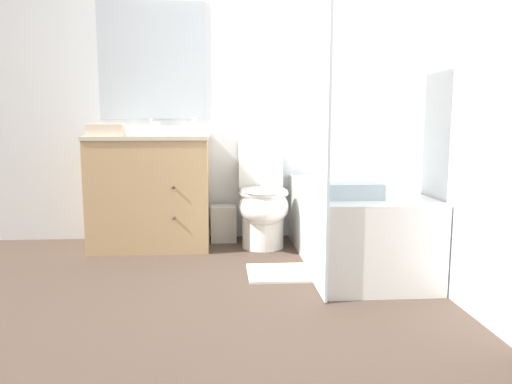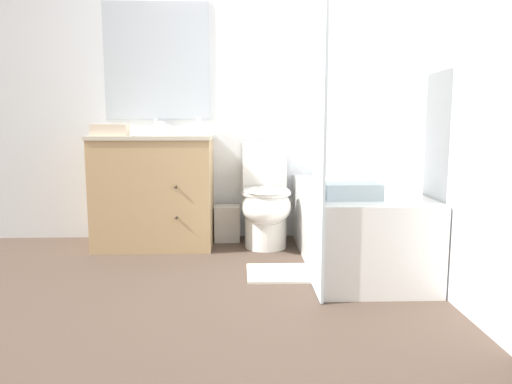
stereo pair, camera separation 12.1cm
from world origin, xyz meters
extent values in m
plane|color=#47382D|center=(0.00, 0.00, 0.00)|extent=(14.00, 14.00, 0.00)
cube|color=silver|center=(0.00, 1.77, 1.25)|extent=(8.00, 0.05, 2.50)
cube|color=#B2BCC6|center=(-0.68, 1.74, 1.46)|extent=(0.85, 0.01, 0.93)
cube|color=silver|center=(1.16, 0.87, 1.25)|extent=(0.05, 2.74, 2.50)
cube|color=tan|center=(-0.68, 1.46, 0.42)|extent=(0.89, 0.56, 0.84)
cube|color=beige|center=(-0.68, 1.46, 0.86)|extent=(0.91, 0.58, 0.03)
cylinder|color=white|center=(-0.68, 1.46, 0.82)|extent=(0.35, 0.35, 0.10)
sphere|color=#382D23|center=(-0.48, 1.17, 0.50)|extent=(0.02, 0.02, 0.02)
sphere|color=#382D23|center=(-0.48, 1.17, 0.28)|extent=(0.02, 0.02, 0.02)
cylinder|color=silver|center=(-0.68, 1.68, 0.89)|extent=(0.04, 0.04, 0.04)
cylinder|color=silver|center=(-0.68, 1.64, 0.95)|extent=(0.02, 0.11, 0.09)
cylinder|color=silver|center=(-0.73, 1.68, 0.89)|extent=(0.03, 0.03, 0.04)
cylinder|color=silver|center=(-0.62, 1.68, 0.89)|extent=(0.03, 0.03, 0.04)
cylinder|color=white|center=(0.19, 1.36, 0.12)|extent=(0.32, 0.32, 0.24)
ellipsoid|color=white|center=(0.19, 1.30, 0.33)|extent=(0.38, 0.48, 0.28)
torus|color=white|center=(0.19, 1.30, 0.44)|extent=(0.38, 0.38, 0.04)
cube|color=white|center=(0.19, 1.63, 0.62)|extent=(0.35, 0.18, 0.37)
ellipsoid|color=white|center=(0.19, 1.30, 0.46)|extent=(0.36, 0.46, 0.02)
cube|color=white|center=(0.78, 0.96, 0.26)|extent=(0.68, 1.57, 0.53)
cube|color=#A8ADAE|center=(0.78, 0.96, 0.52)|extent=(0.56, 1.45, 0.01)
cube|color=silver|center=(0.43, 0.32, 0.98)|extent=(0.02, 0.37, 1.96)
cube|color=#B7B2A8|center=(-0.12, 1.59, 0.15)|extent=(0.21, 0.18, 0.29)
cube|color=white|center=(-0.64, 1.59, 0.91)|extent=(0.14, 0.14, 0.08)
ellipsoid|color=white|center=(-0.64, 1.59, 0.96)|extent=(0.06, 0.04, 0.03)
cylinder|color=white|center=(-0.33, 1.52, 0.92)|extent=(0.05, 0.05, 0.10)
cylinder|color=silver|center=(-0.33, 1.52, 0.99)|extent=(0.03, 0.03, 0.03)
cube|color=beige|center=(-0.96, 1.28, 0.91)|extent=(0.26, 0.12, 0.09)
cube|color=silver|center=(0.65, 0.45, 0.57)|extent=(0.33, 0.21, 0.09)
cube|color=silver|center=(0.26, 0.67, 0.01)|extent=(0.45, 0.39, 0.02)
camera|label=1|loc=(-0.14, -2.42, 1.00)|focal=35.00mm
camera|label=2|loc=(-0.02, -2.42, 1.00)|focal=35.00mm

